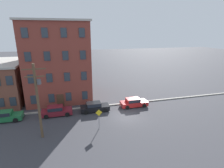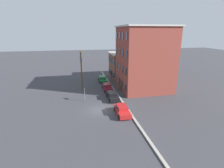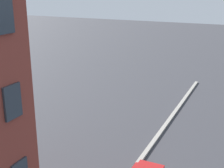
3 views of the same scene
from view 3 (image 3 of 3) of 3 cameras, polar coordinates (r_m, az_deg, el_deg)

